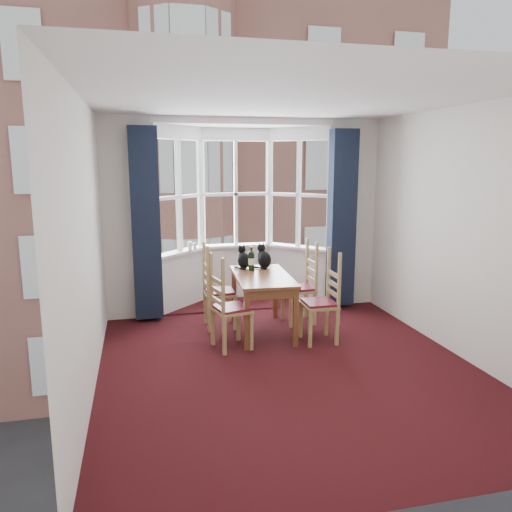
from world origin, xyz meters
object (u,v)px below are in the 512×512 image
object	(u,v)px
cat_left	(244,259)
candle_tall	(190,246)
chair_right_near	(326,304)
wine_bottle	(251,260)
chair_right_far	(305,289)
candle_short	(195,247)
dining_table	(262,283)
chair_left_near	(224,310)
cat_right	(264,258)
chair_left_far	(213,293)

from	to	relation	value
cat_left	candle_tall	size ratio (longest dim) A/B	2.40
chair_right_near	wine_bottle	size ratio (longest dim) A/B	2.81
chair_right_far	cat_left	size ratio (longest dim) A/B	2.83
candle_tall	wine_bottle	bearing A→B (deg)	-55.84
chair_right_far	wine_bottle	distance (m)	0.86
candle_short	cat_left	bearing A→B (deg)	-58.05
dining_table	chair_right_far	distance (m)	0.74
chair_left_near	candle_tall	xyz separation A→B (m)	(-0.21, 1.84, 0.47)
wine_bottle	candle_tall	world-z (taller)	wine_bottle
chair_right_far	cat_right	distance (m)	0.70
chair_right_far	cat_right	world-z (taller)	cat_right
chair_right_far	chair_left_near	bearing A→B (deg)	-149.27
chair_right_near	chair_right_far	size ratio (longest dim) A/B	1.00
chair_left_near	cat_left	bearing A→B (deg)	65.71
chair_right_near	cat_right	bearing A→B (deg)	120.64
chair_left_far	chair_right_far	size ratio (longest dim) A/B	1.00
chair_left_far	candle_short	bearing A→B (deg)	95.98
chair_left_far	chair_right_far	xyz separation A→B (m)	(1.27, -0.06, 0.00)
cat_left	chair_left_far	bearing A→B (deg)	-159.90
chair_left_near	chair_left_far	xyz separation A→B (m)	(-0.02, 0.80, 0.00)
chair_right_far	candle_tall	xyz separation A→B (m)	(-1.46, 1.10, 0.47)
chair_right_near	cat_right	distance (m)	1.16
dining_table	chair_left_far	xyz separation A→B (m)	(-0.60, 0.32, -0.18)
dining_table	wine_bottle	distance (m)	0.40
chair_left_near	wine_bottle	xyz separation A→B (m)	(0.50, 0.79, 0.43)
cat_left	wine_bottle	world-z (taller)	wine_bottle
chair_left_near	candle_short	distance (m)	1.93
dining_table	cat_left	xyz separation A→B (m)	(-0.14, 0.48, 0.23)
chair_left_near	wine_bottle	size ratio (longest dim) A/B	2.81
cat_left	wine_bottle	xyz separation A→B (m)	(0.07, -0.17, 0.02)
chair_right_far	candle_short	xyz separation A→B (m)	(-1.38, 1.13, 0.45)
candle_short	chair_right_near	bearing A→B (deg)	-53.57
chair_right_near	candle_tall	xyz separation A→B (m)	(-1.47, 1.86, 0.47)
cat_left	candle_short	size ratio (longest dim) A/B	2.99
chair_left_far	chair_right_near	bearing A→B (deg)	-32.50
dining_table	chair_right_near	distance (m)	0.87
candle_tall	chair_left_far	bearing A→B (deg)	-79.75
chair_right_near	cat_left	xyz separation A→B (m)	(-0.83, 0.98, 0.41)
chair_left_near	cat_right	world-z (taller)	cat_right
chair_left_far	cat_left	xyz separation A→B (m)	(0.45, 0.17, 0.41)
chair_right_near	wine_bottle	xyz separation A→B (m)	(-0.76, 0.81, 0.43)
chair_left_far	candle_short	size ratio (longest dim) A/B	8.47
chair_left_near	chair_right_far	world-z (taller)	same
cat_right	wine_bottle	bearing A→B (deg)	-148.87
chair_left_far	chair_right_near	distance (m)	1.52
candle_short	chair_right_far	bearing A→B (deg)	-39.26
candle_tall	chair_left_near	bearing A→B (deg)	-83.63
candle_short	candle_tall	bearing A→B (deg)	-158.50
chair_left_near	cat_left	size ratio (longest dim) A/B	2.83
chair_left_near	chair_right_far	bearing A→B (deg)	30.73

